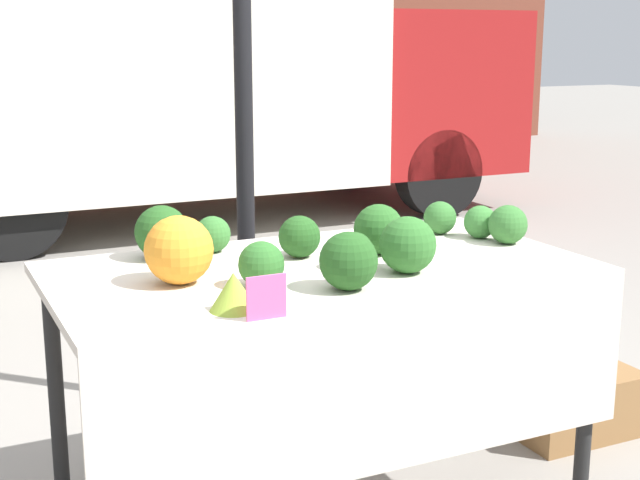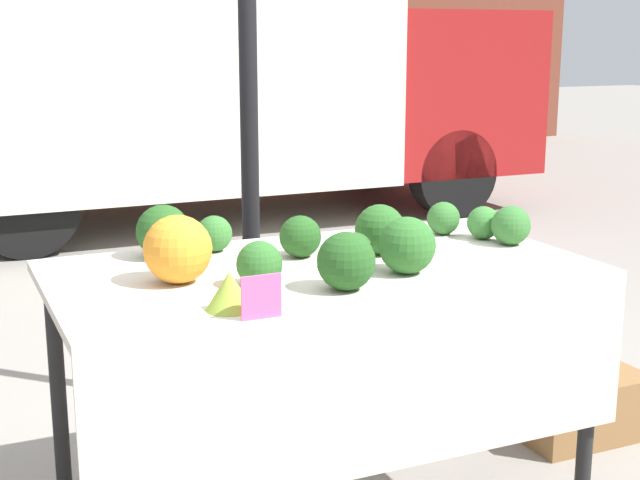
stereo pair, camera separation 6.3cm
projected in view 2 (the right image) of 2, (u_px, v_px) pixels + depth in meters
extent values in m
cylinder|color=black|center=(249.00, 105.00, 3.40)|extent=(0.07, 0.07, 2.51)
cube|color=silver|center=(138.00, 63.00, 7.16)|extent=(3.75, 2.12, 1.93)
cube|color=maroon|center=(418.00, 89.00, 8.26)|extent=(1.46, 1.95, 1.39)
cylinder|color=black|center=(453.00, 173.00, 7.57)|extent=(0.75, 0.22, 0.75)
cylinder|color=black|center=(361.00, 150.00, 9.11)|extent=(0.75, 0.22, 0.75)
cylinder|color=black|center=(25.00, 204.00, 6.18)|extent=(0.75, 0.22, 0.75)
cylinder|color=black|center=(2.00, 171.00, 7.72)|extent=(0.75, 0.22, 0.75)
cube|color=beige|center=(320.00, 270.00, 2.72)|extent=(1.62, 0.87, 0.03)
cube|color=beige|center=(385.00, 394.00, 2.39)|extent=(1.62, 0.01, 0.45)
cylinder|color=black|center=(588.00, 401.00, 2.78)|extent=(0.05, 0.05, 0.80)
cylinder|color=black|center=(58.00, 392.00, 2.84)|extent=(0.05, 0.05, 0.80)
cylinder|color=black|center=(457.00, 331.00, 3.44)|extent=(0.05, 0.05, 0.80)
sphere|color=orange|center=(178.00, 249.00, 2.50)|extent=(0.20, 0.20, 0.20)
cone|color=#93B238|center=(229.00, 291.00, 2.26)|extent=(0.13, 0.13, 0.10)
sphere|color=#23511E|center=(354.00, 251.00, 2.66)|extent=(0.11, 0.11, 0.11)
sphere|color=#336B2D|center=(443.00, 218.00, 3.13)|extent=(0.12, 0.12, 0.12)
sphere|color=#23511E|center=(163.00, 231.00, 2.80)|extent=(0.17, 0.17, 0.17)
sphere|color=#336B2D|center=(511.00, 225.00, 2.97)|extent=(0.13, 0.13, 0.13)
sphere|color=#285B23|center=(380.00, 229.00, 2.84)|extent=(0.16, 0.16, 0.16)
sphere|color=#387533|center=(484.00, 223.00, 3.06)|extent=(0.11, 0.11, 0.11)
sphere|color=#336B2D|center=(214.00, 234.00, 2.88)|extent=(0.12, 0.12, 0.12)
sphere|color=#23511E|center=(346.00, 261.00, 2.44)|extent=(0.16, 0.16, 0.16)
sphere|color=#23511E|center=(300.00, 237.00, 2.81)|extent=(0.13, 0.13, 0.13)
sphere|color=#2D6628|center=(407.00, 245.00, 2.61)|extent=(0.17, 0.17, 0.17)
sphere|color=#2D6628|center=(259.00, 264.00, 2.47)|extent=(0.13, 0.13, 0.13)
cube|color=#F45B9E|center=(261.00, 297.00, 2.19)|extent=(0.10, 0.01, 0.11)
cube|color=olive|center=(582.00, 406.00, 3.42)|extent=(0.49, 0.28, 0.25)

